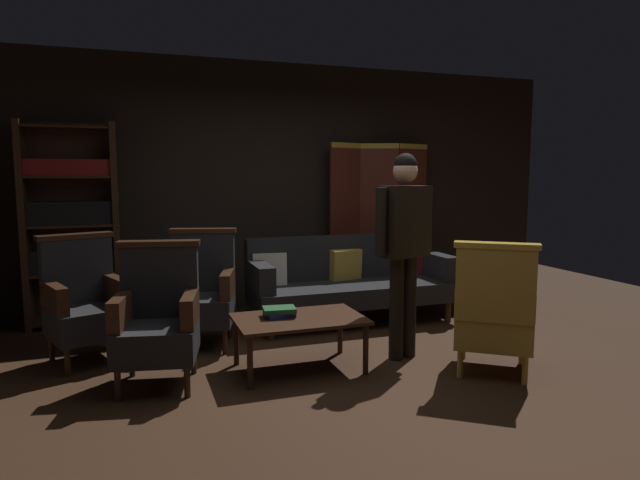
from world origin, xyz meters
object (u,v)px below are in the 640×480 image
at_px(armchair_gilt_accent, 494,312).
at_px(standing_figure, 404,237).
at_px(coffee_table, 299,323).
at_px(armchair_wing_right, 158,318).
at_px(folding_screen, 379,220).
at_px(potted_plant, 199,273).
at_px(book_navy_cloth, 279,314).
at_px(book_green_cloth, 279,310).
at_px(armchair_wing_left, 84,302).
at_px(bookshelf, 72,223).
at_px(armchair_wing_far, 202,291).
at_px(velvet_couch, 349,278).

distance_m(armchair_gilt_accent, standing_figure, 0.91).
distance_m(coffee_table, armchair_wing_right, 1.06).
height_order(folding_screen, potted_plant, folding_screen).
distance_m(standing_figure, book_navy_cloth, 1.19).
relative_size(armchair_wing_right, book_green_cloth, 4.16).
bearing_deg(armchair_wing_left, book_green_cloth, -26.61).
xyz_separation_m(coffee_table, armchair_gilt_accent, (1.38, -0.57, 0.12)).
distance_m(armchair_gilt_accent, potted_plant, 2.96).
height_order(coffee_table, armchair_wing_left, armchair_wing_left).
distance_m(armchair_wing_right, book_navy_cloth, 0.92).
xyz_separation_m(bookshelf, standing_figure, (2.67, -1.99, -0.03)).
relative_size(armchair_gilt_accent, armchair_wing_left, 1.00).
bearing_deg(coffee_table, potted_plant, 108.96).
bearing_deg(armchair_gilt_accent, armchair_wing_left, 155.22).
xyz_separation_m(folding_screen, book_navy_cloth, (-1.76, -1.92, -0.55)).
distance_m(coffee_table, book_green_cloth, 0.19).
xyz_separation_m(folding_screen, potted_plant, (-2.19, -0.33, -0.47)).
height_order(armchair_wing_left, armchair_wing_far, same).
bearing_deg(armchair_wing_far, armchair_wing_left, -173.50).
xyz_separation_m(coffee_table, armchair_wing_left, (-1.60, 0.80, 0.12)).
bearing_deg(armchair_gilt_accent, potted_plant, 131.15).
bearing_deg(armchair_wing_far, standing_figure, -31.19).
xyz_separation_m(armchair_wing_left, standing_figure, (2.50, -0.82, 0.54)).
bearing_deg(velvet_couch, bookshelf, 164.68).
xyz_separation_m(armchair_wing_right, armchair_wing_far, (0.42, 0.84, 0.00)).
distance_m(coffee_table, armchair_gilt_accent, 1.50).
relative_size(velvet_couch, potted_plant, 2.36).
height_order(folding_screen, armchair_wing_far, folding_screen).
height_order(bookshelf, armchair_wing_far, bookshelf).
relative_size(armchair_wing_left, armchair_wing_right, 1.00).
distance_m(velvet_couch, potted_plant, 1.55).
height_order(coffee_table, book_navy_cloth, book_navy_cloth).
bearing_deg(book_navy_cloth, standing_figure, -4.76).
xyz_separation_m(bookshelf, armchair_wing_left, (0.17, -1.17, -0.56)).
distance_m(armchair_wing_far, book_green_cloth, 0.98).
bearing_deg(bookshelf, potted_plant, -14.67).
height_order(velvet_couch, armchair_wing_far, armchair_wing_far).
bearing_deg(velvet_couch, armchair_wing_right, -149.58).
xyz_separation_m(potted_plant, book_navy_cloth, (0.43, -1.59, -0.08)).
xyz_separation_m(coffee_table, armchair_wing_right, (-1.06, 0.07, 0.12)).
height_order(bookshelf, coffee_table, bookshelf).
relative_size(bookshelf, book_green_cloth, 8.19).
relative_size(velvet_couch, coffee_table, 2.12).
height_order(armchair_gilt_accent, armchair_wing_right, same).
bearing_deg(armchair_wing_far, velvet_couch, 11.60).
bearing_deg(armchair_wing_right, folding_screen, 35.65).
bearing_deg(potted_plant, armchair_wing_far, -95.23).
distance_m(armchair_wing_right, book_green_cloth, 0.92).
bearing_deg(book_green_cloth, armchair_wing_left, 153.39).
bearing_deg(book_navy_cloth, book_green_cloth, 0.00).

